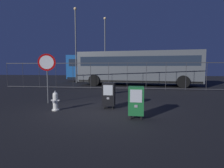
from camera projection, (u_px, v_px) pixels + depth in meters
ground_plane at (100, 110)px, 6.82m from camera, size 60.00×60.00×0.00m
fire_hydrant at (55, 101)px, 6.80m from camera, size 0.33×0.31×0.75m
newspaper_box_primary at (136, 101)px, 5.72m from camera, size 0.48×0.42×1.02m
newspaper_box_secondary at (109, 94)px, 7.14m from camera, size 0.48×0.42×1.02m
stop_sign at (47, 68)px, 8.06m from camera, size 0.71×0.31×2.23m
fence_barrier at (118, 76)px, 13.41m from camera, size 18.03×0.04×2.00m
bus_near at (138, 67)px, 16.12m from camera, size 10.68×3.52×3.00m
bus_far at (113, 67)px, 21.23m from camera, size 10.74×3.86×3.00m
street_light_near_left at (105, 45)px, 21.46m from camera, size 0.32×0.32×7.53m
street_light_near_right at (76, 40)px, 18.94m from camera, size 0.32×0.32×7.84m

